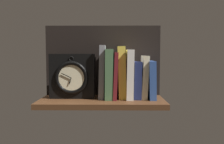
{
  "coord_description": "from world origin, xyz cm",
  "views": [
    {
      "loc": [
        6.06,
        -118.65,
        21.94
      ],
      "look_at": [
        4.85,
        3.46,
        12.83
      ],
      "focal_mm": 40.03,
      "sensor_mm": 36.0,
      "label": 1
    }
  ],
  "objects_px": {
    "framed_clock": "(72,76)",
    "book_maroon_dawkins": "(116,75)",
    "book_green_romantic": "(109,74)",
    "book_blue_modern": "(151,80)",
    "book_cream_twain": "(144,77)",
    "book_yellow_seinlanguage": "(122,72)",
    "book_gray_chess": "(102,72)",
    "book_navy_bierce": "(137,80)",
    "book_white_catcher": "(129,74)"
  },
  "relations": [
    {
      "from": "book_navy_bierce",
      "to": "book_yellow_seinlanguage",
      "type": "bearing_deg",
      "value": 180.0
    },
    {
      "from": "book_green_romantic",
      "to": "book_white_catcher",
      "type": "height_order",
      "value": "book_green_romantic"
    },
    {
      "from": "book_gray_chess",
      "to": "book_white_catcher",
      "type": "distance_m",
      "value": 0.13
    },
    {
      "from": "book_gray_chess",
      "to": "book_navy_bierce",
      "type": "relative_size",
      "value": 1.44
    },
    {
      "from": "framed_clock",
      "to": "book_maroon_dawkins",
      "type": "bearing_deg",
      "value": 3.47
    },
    {
      "from": "book_yellow_seinlanguage",
      "to": "book_navy_bierce",
      "type": "relative_size",
      "value": 1.41
    },
    {
      "from": "book_green_romantic",
      "to": "framed_clock",
      "type": "xyz_separation_m",
      "value": [
        -0.18,
        -0.01,
        -0.01
      ]
    },
    {
      "from": "book_yellow_seinlanguage",
      "to": "book_navy_bierce",
      "type": "xyz_separation_m",
      "value": [
        0.07,
        0.0,
        -0.04
      ]
    },
    {
      "from": "book_maroon_dawkins",
      "to": "book_cream_twain",
      "type": "xyz_separation_m",
      "value": [
        0.14,
        0.0,
        -0.01
      ]
    },
    {
      "from": "book_cream_twain",
      "to": "book_yellow_seinlanguage",
      "type": "bearing_deg",
      "value": 180.0
    },
    {
      "from": "book_navy_bierce",
      "to": "book_cream_twain",
      "type": "relative_size",
      "value": 0.86
    },
    {
      "from": "book_navy_bierce",
      "to": "book_blue_modern",
      "type": "bearing_deg",
      "value": 0.0
    },
    {
      "from": "book_maroon_dawkins",
      "to": "book_white_catcher",
      "type": "distance_m",
      "value": 0.07
    },
    {
      "from": "book_gray_chess",
      "to": "book_white_catcher",
      "type": "height_order",
      "value": "book_gray_chess"
    },
    {
      "from": "book_green_romantic",
      "to": "book_yellow_seinlanguage",
      "type": "bearing_deg",
      "value": 0.0
    },
    {
      "from": "book_green_romantic",
      "to": "book_cream_twain",
      "type": "bearing_deg",
      "value": 0.0
    },
    {
      "from": "book_navy_bierce",
      "to": "book_green_romantic",
      "type": "bearing_deg",
      "value": 180.0
    },
    {
      "from": "book_yellow_seinlanguage",
      "to": "book_blue_modern",
      "type": "height_order",
      "value": "book_yellow_seinlanguage"
    },
    {
      "from": "book_yellow_seinlanguage",
      "to": "framed_clock",
      "type": "relative_size",
      "value": 1.17
    },
    {
      "from": "book_cream_twain",
      "to": "framed_clock",
      "type": "xyz_separation_m",
      "value": [
        -0.35,
        -0.01,
        0.0
      ]
    },
    {
      "from": "book_green_romantic",
      "to": "book_maroon_dawkins",
      "type": "relative_size",
      "value": 1.07
    },
    {
      "from": "book_navy_bierce",
      "to": "book_cream_twain",
      "type": "height_order",
      "value": "book_cream_twain"
    },
    {
      "from": "book_yellow_seinlanguage",
      "to": "book_blue_modern",
      "type": "bearing_deg",
      "value": 0.0
    },
    {
      "from": "book_navy_bierce",
      "to": "framed_clock",
      "type": "height_order",
      "value": "framed_clock"
    },
    {
      "from": "book_green_romantic",
      "to": "book_blue_modern",
      "type": "distance_m",
      "value": 0.21
    },
    {
      "from": "book_blue_modern",
      "to": "book_maroon_dawkins",
      "type": "bearing_deg",
      "value": 180.0
    },
    {
      "from": "book_green_romantic",
      "to": "framed_clock",
      "type": "height_order",
      "value": "book_green_romantic"
    },
    {
      "from": "book_green_romantic",
      "to": "book_blue_modern",
      "type": "bearing_deg",
      "value": 0.0
    },
    {
      "from": "book_navy_bierce",
      "to": "book_blue_modern",
      "type": "relative_size",
      "value": 0.98
    },
    {
      "from": "framed_clock",
      "to": "book_gray_chess",
      "type": "bearing_deg",
      "value": 5.03
    },
    {
      "from": "book_yellow_seinlanguage",
      "to": "book_gray_chess",
      "type": "bearing_deg",
      "value": 180.0
    },
    {
      "from": "book_white_catcher",
      "to": "framed_clock",
      "type": "bearing_deg",
      "value": -177.37
    },
    {
      "from": "book_maroon_dawkins",
      "to": "book_white_catcher",
      "type": "xyz_separation_m",
      "value": [
        0.07,
        0.0,
        0.01
      ]
    },
    {
      "from": "book_green_romantic",
      "to": "book_maroon_dawkins",
      "type": "height_order",
      "value": "book_green_romantic"
    },
    {
      "from": "book_maroon_dawkins",
      "to": "book_blue_modern",
      "type": "xyz_separation_m",
      "value": [
        0.17,
        0.0,
        -0.02
      ]
    },
    {
      "from": "book_cream_twain",
      "to": "framed_clock",
      "type": "bearing_deg",
      "value": -177.91
    },
    {
      "from": "book_navy_bierce",
      "to": "book_blue_modern",
      "type": "height_order",
      "value": "book_blue_modern"
    },
    {
      "from": "book_yellow_seinlanguage",
      "to": "book_blue_modern",
      "type": "xyz_separation_m",
      "value": [
        0.14,
        0.0,
        -0.04
      ]
    },
    {
      "from": "book_yellow_seinlanguage",
      "to": "framed_clock",
      "type": "xyz_separation_m",
      "value": [
        -0.24,
        -0.01,
        -0.02
      ]
    },
    {
      "from": "book_maroon_dawkins",
      "to": "book_yellow_seinlanguage",
      "type": "xyz_separation_m",
      "value": [
        0.03,
        0.0,
        0.01
      ]
    },
    {
      "from": "book_gray_chess",
      "to": "book_white_catcher",
      "type": "bearing_deg",
      "value": 0.0
    },
    {
      "from": "book_white_catcher",
      "to": "book_navy_bierce",
      "type": "distance_m",
      "value": 0.05
    },
    {
      "from": "book_blue_modern",
      "to": "book_gray_chess",
      "type": "bearing_deg",
      "value": 180.0
    },
    {
      "from": "book_cream_twain",
      "to": "book_blue_modern",
      "type": "xyz_separation_m",
      "value": [
        0.03,
        0.0,
        -0.01
      ]
    },
    {
      "from": "book_gray_chess",
      "to": "framed_clock",
      "type": "distance_m",
      "value": 0.15
    },
    {
      "from": "book_green_romantic",
      "to": "book_blue_modern",
      "type": "relative_size",
      "value": 1.31
    },
    {
      "from": "book_yellow_seinlanguage",
      "to": "framed_clock",
      "type": "distance_m",
      "value": 0.24
    },
    {
      "from": "book_yellow_seinlanguage",
      "to": "book_cream_twain",
      "type": "height_order",
      "value": "book_yellow_seinlanguage"
    },
    {
      "from": "book_maroon_dawkins",
      "to": "framed_clock",
      "type": "distance_m",
      "value": 0.21
    },
    {
      "from": "book_maroon_dawkins",
      "to": "book_green_romantic",
      "type": "bearing_deg",
      "value": 180.0
    }
  ]
}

